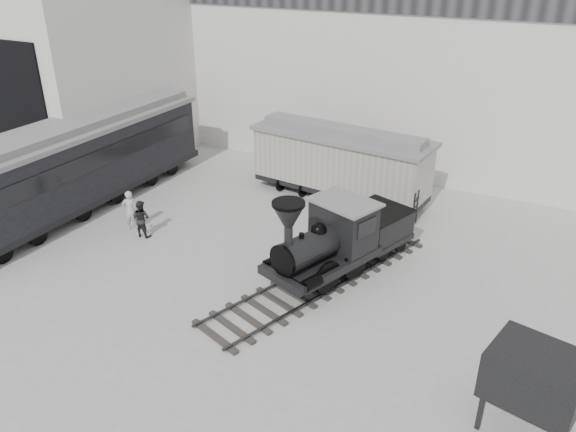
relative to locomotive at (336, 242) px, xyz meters
The scene contains 9 objects.
ground 4.56m from the locomotive, 117.23° to the right, with size 90.00×90.00×0.00m, color #9E9E9B.
north_wall 12.06m from the locomotive, 100.20° to the left, with size 34.00×2.51×11.00m.
west_pavilion 17.87m from the locomotive, 159.76° to the left, with size 7.00×12.11×9.00m.
locomotive is the anchor object (origin of this frame).
boxcar 6.93m from the locomotive, 111.44° to the left, with size 8.70×3.51×3.47m.
passenger_coach 12.55m from the locomotive, behind, with size 3.14×14.06×3.76m.
visitor_a 9.07m from the locomotive, behind, with size 0.64×0.42×1.74m, color silver.
visitor_b 8.29m from the locomotive, behind, with size 0.77×0.60×1.59m, color black.
coal_hopper 8.43m from the locomotive, 33.23° to the right, with size 2.48×2.19×2.33m.
Camera 1 is at (8.54, -12.56, 10.93)m, focal length 35.00 mm.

